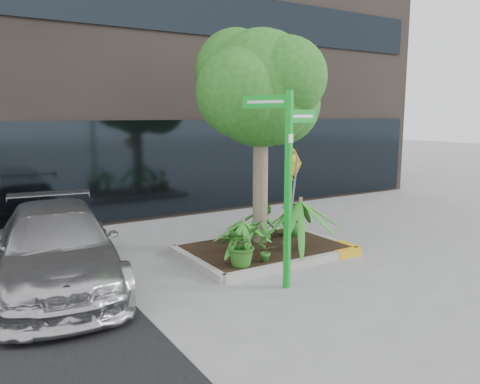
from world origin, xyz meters
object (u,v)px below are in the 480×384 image
cattle_sign (293,182)px  parked_car (57,247)px  street_sign_post (287,168)px  tree (260,89)px

cattle_sign → parked_car: bearing=146.5°
street_sign_post → cattle_sign: bearing=25.5°
tree → cattle_sign: 2.06m
tree → street_sign_post: tree is taller
parked_car → street_sign_post: street_sign_post is taller
parked_car → cattle_sign: cattle_sign is taller
tree → cattle_sign: bearing=-80.6°
tree → parked_car: (-4.14, -0.10, -2.70)m
street_sign_post → tree: bearing=44.2°
parked_car → cattle_sign: size_ratio=2.25×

